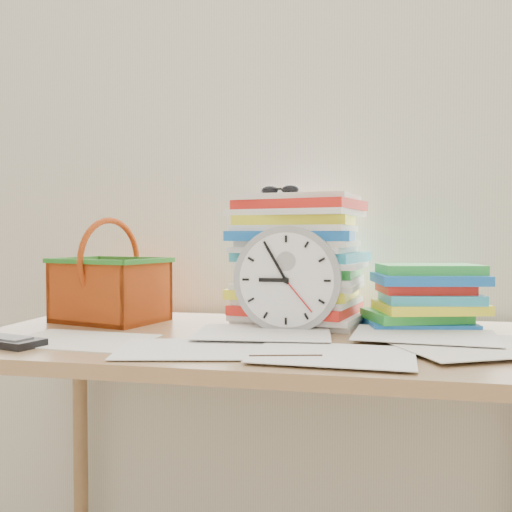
% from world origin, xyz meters
% --- Properties ---
extents(curtain, '(2.40, 0.01, 2.50)m').
position_xyz_m(curtain, '(0.00, 1.98, 1.30)').
color(curtain, silver).
rests_on(curtain, room_shell).
extents(desk, '(1.40, 0.70, 0.75)m').
position_xyz_m(desk, '(0.00, 1.60, 0.68)').
color(desk, olive).
rests_on(desk, ground).
extents(paper_stack, '(0.38, 0.32, 0.34)m').
position_xyz_m(paper_stack, '(0.04, 1.81, 0.92)').
color(paper_stack, white).
rests_on(paper_stack, desk).
extents(clock, '(0.26, 0.05, 0.26)m').
position_xyz_m(clock, '(0.04, 1.67, 0.88)').
color(clock, '#989898').
rests_on(clock, desk).
extents(sunglasses, '(0.14, 0.13, 0.03)m').
position_xyz_m(sunglasses, '(-0.00, 1.79, 1.11)').
color(sunglasses, black).
rests_on(sunglasses, paper_stack).
extents(book_stack, '(0.32, 0.28, 0.16)m').
position_xyz_m(book_stack, '(0.36, 1.77, 0.83)').
color(book_stack, white).
rests_on(book_stack, desk).
extents(basket, '(0.32, 0.28, 0.28)m').
position_xyz_m(basket, '(-0.47, 1.74, 0.89)').
color(basket, '#BD4812').
rests_on(basket, desk).
extents(pen, '(0.14, 0.04, 0.01)m').
position_xyz_m(pen, '(0.08, 1.36, 0.75)').
color(pen, black).
rests_on(pen, desk).
extents(calculator, '(0.18, 0.12, 0.02)m').
position_xyz_m(calculator, '(-0.53, 1.37, 0.76)').
color(calculator, black).
rests_on(calculator, desk).
extents(scattered_papers, '(1.26, 0.42, 0.02)m').
position_xyz_m(scattered_papers, '(0.00, 1.60, 0.76)').
color(scattered_papers, white).
rests_on(scattered_papers, desk).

